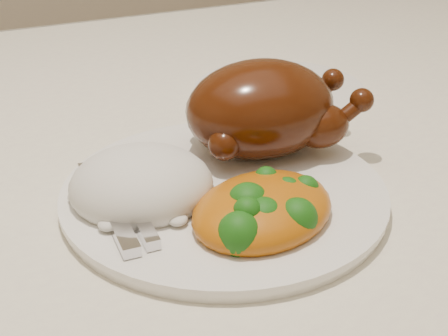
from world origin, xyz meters
name	(u,v)px	position (x,y,z in m)	size (l,w,h in m)	color
dining_table	(140,222)	(0.00, 0.00, 0.67)	(1.60, 0.90, 0.76)	brown
tablecloth	(136,166)	(0.00, 0.00, 0.74)	(1.73, 1.03, 0.18)	beige
dinner_plate	(224,194)	(0.04, -0.15, 0.77)	(0.29, 0.29, 0.01)	white
side_plate	(279,90)	(0.21, 0.06, 0.77)	(0.22, 0.22, 0.01)	white
roast_chicken	(265,108)	(0.10, -0.10, 0.83)	(0.19, 0.13, 0.09)	#3F1706
rice_mound	(142,186)	(-0.04, -0.14, 0.79)	(0.15, 0.14, 0.06)	white
mac_and_cheese	(268,209)	(0.04, -0.21, 0.79)	(0.15, 0.13, 0.05)	#BC590C
cutlery	(122,213)	(-0.06, -0.16, 0.79)	(0.03, 0.16, 0.01)	silver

